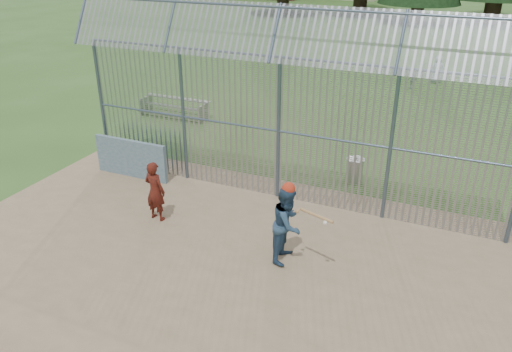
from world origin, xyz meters
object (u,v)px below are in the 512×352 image
at_px(trash_can, 355,170).
at_px(bleacher, 174,107).
at_px(dugout_wall, 131,158).
at_px(batter, 288,224).
at_px(onlooker, 155,191).

xyz_separation_m(trash_can, bleacher, (-8.33, 3.00, 0.03)).
distance_m(dugout_wall, batter, 6.35).
height_order(dugout_wall, onlooker, onlooker).
distance_m(dugout_wall, trash_can, 6.85).
height_order(onlooker, trash_can, onlooker).
xyz_separation_m(batter, trash_can, (0.43, 4.67, -0.55)).
bearing_deg(bleacher, trash_can, -19.79).
bearing_deg(trash_can, onlooker, -133.82).
distance_m(batter, trash_can, 4.72).
relative_size(dugout_wall, batter, 1.38).
bearing_deg(trash_can, bleacher, 160.21).
xyz_separation_m(batter, onlooker, (-3.76, 0.31, -0.10)).
height_order(dugout_wall, bleacher, dugout_wall).
bearing_deg(dugout_wall, onlooker, -40.77).
relative_size(batter, bleacher, 0.61).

